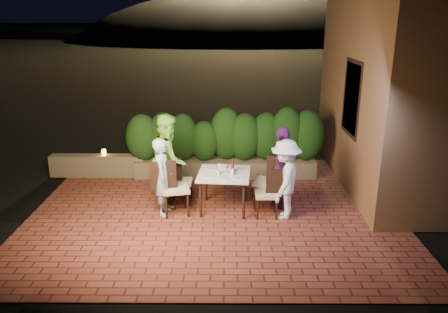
{
  "coord_description": "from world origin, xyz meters",
  "views": [
    {
      "loc": [
        0.23,
        -7.38,
        3.63
      ],
      "look_at": [
        0.18,
        0.54,
        1.05
      ],
      "focal_mm": 35.0,
      "sensor_mm": 36.0,
      "label": 1
    }
  ],
  "objects_px": {
    "beer_bottle": "(233,166)",
    "diner_purple": "(282,167)",
    "diner_green": "(169,159)",
    "parapet_lamp": "(104,152)",
    "bowl": "(222,167)",
    "chair_right_front": "(267,193)",
    "diner_blue": "(163,177)",
    "diner_white": "(285,179)",
    "chair_left_back": "(181,181)",
    "dining_table": "(224,191)",
    "chair_right_back": "(267,181)",
    "chair_left_front": "(176,187)"
  },
  "relations": [
    {
      "from": "beer_bottle",
      "to": "bowl",
      "type": "distance_m",
      "value": 0.37
    },
    {
      "from": "dining_table",
      "to": "diner_white",
      "type": "relative_size",
      "value": 0.65
    },
    {
      "from": "bowl",
      "to": "chair_right_back",
      "type": "xyz_separation_m",
      "value": [
        0.88,
        -0.15,
        -0.24
      ]
    },
    {
      "from": "bowl",
      "to": "diner_blue",
      "type": "distance_m",
      "value": 1.21
    },
    {
      "from": "diner_blue",
      "to": "diner_green",
      "type": "xyz_separation_m",
      "value": [
        0.04,
        0.55,
        0.17
      ]
    },
    {
      "from": "chair_right_front",
      "to": "diner_purple",
      "type": "distance_m",
      "value": 0.65
    },
    {
      "from": "chair_right_front",
      "to": "bowl",
      "type": "bearing_deg",
      "value": -35.0
    },
    {
      "from": "bowl",
      "to": "diner_green",
      "type": "xyz_separation_m",
      "value": [
        -1.06,
        0.05,
        0.14
      ]
    },
    {
      "from": "beer_bottle",
      "to": "diner_purple",
      "type": "distance_m",
      "value": 0.98
    },
    {
      "from": "chair_left_back",
      "to": "parapet_lamp",
      "type": "xyz_separation_m",
      "value": [
        -1.95,
        1.55,
        0.1
      ]
    },
    {
      "from": "chair_right_back",
      "to": "diner_purple",
      "type": "bearing_deg",
      "value": -160.86
    },
    {
      "from": "dining_table",
      "to": "chair_right_back",
      "type": "bearing_deg",
      "value": 9.86
    },
    {
      "from": "chair_left_front",
      "to": "diner_blue",
      "type": "bearing_deg",
      "value": 167.83
    },
    {
      "from": "dining_table",
      "to": "beer_bottle",
      "type": "xyz_separation_m",
      "value": [
        0.16,
        0.01,
        0.52
      ]
    },
    {
      "from": "beer_bottle",
      "to": "bowl",
      "type": "relative_size",
      "value": 1.65
    },
    {
      "from": "diner_white",
      "to": "parapet_lamp",
      "type": "height_order",
      "value": "diner_white"
    },
    {
      "from": "diner_white",
      "to": "diner_purple",
      "type": "height_order",
      "value": "diner_purple"
    },
    {
      "from": "dining_table",
      "to": "parapet_lamp",
      "type": "relative_size",
      "value": 6.94
    },
    {
      "from": "diner_blue",
      "to": "diner_purple",
      "type": "height_order",
      "value": "diner_purple"
    },
    {
      "from": "chair_left_back",
      "to": "diner_purple",
      "type": "distance_m",
      "value": 2.02
    },
    {
      "from": "beer_bottle",
      "to": "diner_purple",
      "type": "relative_size",
      "value": 0.18
    },
    {
      "from": "bowl",
      "to": "chair_right_front",
      "type": "distance_m",
      "value": 1.07
    },
    {
      "from": "chair_left_front",
      "to": "diner_white",
      "type": "bearing_deg",
      "value": -15.81
    },
    {
      "from": "bowl",
      "to": "diner_white",
      "type": "bearing_deg",
      "value": -28.77
    },
    {
      "from": "diner_blue",
      "to": "diner_white",
      "type": "relative_size",
      "value": 0.98
    },
    {
      "from": "bowl",
      "to": "parapet_lamp",
      "type": "distance_m",
      "value": 3.2
    },
    {
      "from": "dining_table",
      "to": "diner_purple",
      "type": "height_order",
      "value": "diner_purple"
    },
    {
      "from": "bowl",
      "to": "diner_purple",
      "type": "distance_m",
      "value": 1.17
    },
    {
      "from": "beer_bottle",
      "to": "diner_blue",
      "type": "height_order",
      "value": "diner_blue"
    },
    {
      "from": "chair_right_front",
      "to": "chair_left_front",
      "type": "bearing_deg",
      "value": -3.0
    },
    {
      "from": "diner_green",
      "to": "diner_white",
      "type": "xyz_separation_m",
      "value": [
        2.22,
        -0.69,
        -0.16
      ]
    },
    {
      "from": "chair_left_front",
      "to": "chair_right_front",
      "type": "bearing_deg",
      "value": -14.82
    },
    {
      "from": "chair_left_back",
      "to": "chair_right_back",
      "type": "xyz_separation_m",
      "value": [
        1.71,
        -0.16,
        0.06
      ]
    },
    {
      "from": "diner_green",
      "to": "parapet_lamp",
      "type": "bearing_deg",
      "value": 44.4
    },
    {
      "from": "chair_right_back",
      "to": "diner_blue",
      "type": "relative_size",
      "value": 0.71
    },
    {
      "from": "parapet_lamp",
      "to": "diner_purple",
      "type": "bearing_deg",
      "value": -23.44
    },
    {
      "from": "chair_left_back",
      "to": "parapet_lamp",
      "type": "bearing_deg",
      "value": 143.0
    },
    {
      "from": "chair_right_front",
      "to": "diner_blue",
      "type": "distance_m",
      "value": 1.96
    },
    {
      "from": "diner_white",
      "to": "parapet_lamp",
      "type": "bearing_deg",
      "value": -99.74
    },
    {
      "from": "dining_table",
      "to": "chair_left_back",
      "type": "relative_size",
      "value": 1.03
    },
    {
      "from": "parapet_lamp",
      "to": "bowl",
      "type": "bearing_deg",
      "value": -29.34
    },
    {
      "from": "dining_table",
      "to": "chair_left_front",
      "type": "relative_size",
      "value": 0.91
    },
    {
      "from": "diner_white",
      "to": "diner_purple",
      "type": "bearing_deg",
      "value": -160.7
    },
    {
      "from": "bowl",
      "to": "parapet_lamp",
      "type": "xyz_separation_m",
      "value": [
        -2.78,
        1.56,
        -0.2
      ]
    },
    {
      "from": "bowl",
      "to": "chair_right_front",
      "type": "height_order",
      "value": "chair_right_front"
    },
    {
      "from": "diner_blue",
      "to": "dining_table",
      "type": "bearing_deg",
      "value": -77.8
    },
    {
      "from": "chair_left_front",
      "to": "diner_white",
      "type": "xyz_separation_m",
      "value": [
        2.04,
        -0.14,
        0.22
      ]
    },
    {
      "from": "chair_left_front",
      "to": "chair_left_back",
      "type": "relative_size",
      "value": 1.13
    },
    {
      "from": "chair_right_back",
      "to": "dining_table",
      "type": "bearing_deg",
      "value": 28.7
    },
    {
      "from": "bowl",
      "to": "diner_green",
      "type": "bearing_deg",
      "value": 177.14
    }
  ]
}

